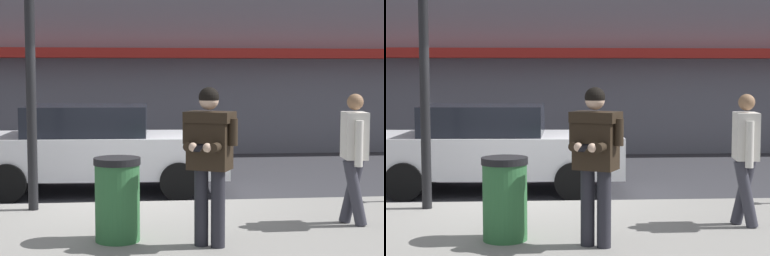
% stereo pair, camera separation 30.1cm
% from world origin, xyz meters
% --- Properties ---
extents(ground_plane, '(80.00, 80.00, 0.00)m').
position_xyz_m(ground_plane, '(0.00, 0.00, 0.00)').
color(ground_plane, '#333338').
extents(sidewalk, '(32.00, 5.30, 0.14)m').
position_xyz_m(sidewalk, '(1.00, -2.85, 0.07)').
color(sidewalk, gray).
rests_on(sidewalk, ground).
extents(curb_paint_line, '(28.00, 0.12, 0.01)m').
position_xyz_m(curb_paint_line, '(1.00, 0.05, 0.00)').
color(curb_paint_line, silver).
rests_on(curb_paint_line, ground).
extents(parked_sedan_mid, '(4.58, 2.10, 1.54)m').
position_xyz_m(parked_sedan_mid, '(-0.59, 1.44, 0.79)').
color(parked_sedan_mid, silver).
rests_on(parked_sedan_mid, ground).
extents(man_texting_on_phone, '(0.63, 0.65, 1.81)m').
position_xyz_m(man_texting_on_phone, '(0.86, -2.87, 1.25)').
color(man_texting_on_phone, '#23232B').
rests_on(man_texting_on_phone, sidewalk).
extents(pedestrian_in_light_coat, '(0.37, 0.60, 1.70)m').
position_xyz_m(pedestrian_in_light_coat, '(2.86, -1.99, 1.11)').
color(pedestrian_in_light_coat, '#33333D').
rests_on(pedestrian_in_light_coat, sidewalk).
extents(trash_bin, '(0.55, 0.55, 0.98)m').
position_xyz_m(trash_bin, '(-0.17, -2.50, 0.63)').
color(trash_bin, '#2D6638').
rests_on(trash_bin, sidewalk).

